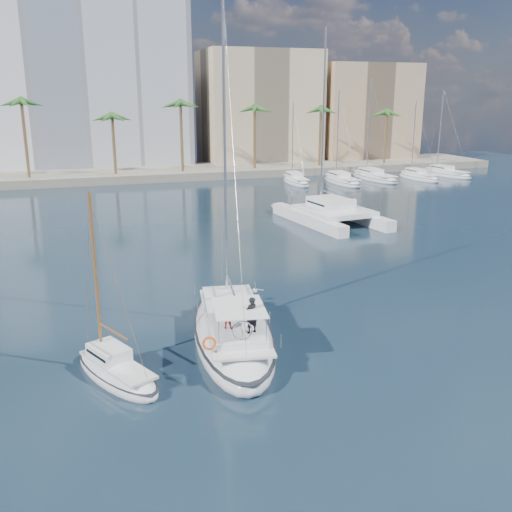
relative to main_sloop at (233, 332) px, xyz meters
name	(u,v)px	position (x,y,z in m)	size (l,w,h in m)	color
ground	(284,310)	(4.23, 3.41, -0.56)	(160.00, 160.00, 0.00)	black
quay	(145,173)	(4.23, 64.41, 0.04)	(120.00, 14.00, 1.20)	gray
building_modern	(57,85)	(-7.77, 76.41, 13.44)	(42.00, 16.00, 28.00)	silver
building_beige	(259,109)	(26.23, 73.41, 9.44)	(20.00, 14.00, 20.00)	tan
building_tan_right	(363,114)	(46.23, 71.41, 8.44)	(18.00, 12.00, 18.00)	tan
palm_centre	(145,111)	(4.23, 60.41, 9.72)	(3.60, 3.60, 12.30)	brown
palm_right	(353,109)	(38.23, 60.41, 9.72)	(3.60, 3.60, 12.30)	brown
main_sloop	(233,332)	(0.00, 0.00, 0.00)	(6.06, 13.14, 18.77)	white
small_sloop	(116,371)	(-6.20, -2.18, -0.19)	(4.39, 6.51, 9.01)	white
catamaran	(331,211)	(17.67, 24.93, 0.61)	(7.99, 13.73, 18.92)	white
seagull	(255,290)	(2.92, 5.11, 0.29)	(1.10, 0.47, 0.20)	silver
moored_yacht_a	(296,184)	(24.23, 50.41, -0.56)	(2.72, 9.35, 11.90)	white
moored_yacht_b	(342,183)	(30.73, 48.41, -0.56)	(3.14, 10.78, 13.72)	white
moored_yacht_c	(374,180)	(37.23, 50.41, -0.56)	(3.55, 12.21, 15.54)	white
moored_yacht_d	(418,179)	(43.73, 48.41, -0.56)	(2.72, 9.35, 11.90)	white
moored_yacht_e	(446,176)	(50.23, 50.41, -0.56)	(3.14, 10.78, 13.72)	white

